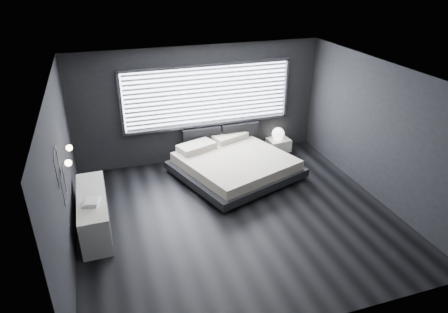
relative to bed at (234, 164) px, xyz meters
name	(u,v)px	position (x,y,z in m)	size (l,w,h in m)	color
room	(238,152)	(-0.49, -1.59, 1.11)	(6.04, 6.00, 2.80)	black
window	(208,96)	(-0.29, 1.10, 1.32)	(4.14, 0.09, 1.52)	white
headboard	(221,135)	(0.02, 1.05, 0.28)	(1.96, 0.16, 0.52)	black
sconce_near	(68,163)	(-3.37, -1.54, 1.31)	(0.18, 0.11, 0.11)	silver
sconce_far	(69,148)	(-3.37, -0.94, 1.31)	(0.18, 0.11, 0.11)	silver
wall_art_upper	(57,167)	(-3.46, -2.14, 1.56)	(0.01, 0.48, 0.48)	#47474C
wall_art_lower	(64,186)	(-3.46, -1.89, 1.09)	(0.01, 0.48, 0.48)	#47474C
bed	(234,164)	(0.00, 0.00, 0.00)	(3.07, 3.00, 0.63)	black
nightstand	(278,145)	(1.55, 0.91, -0.13)	(0.55, 0.46, 0.32)	white
orb_lamp	(278,134)	(1.51, 0.90, 0.19)	(0.32, 0.32, 0.32)	white
dresser	(94,212)	(-3.14, -1.17, 0.07)	(0.53, 1.82, 0.72)	white
book_stack	(92,202)	(-3.13, -1.44, 0.46)	(0.33, 0.38, 0.07)	white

